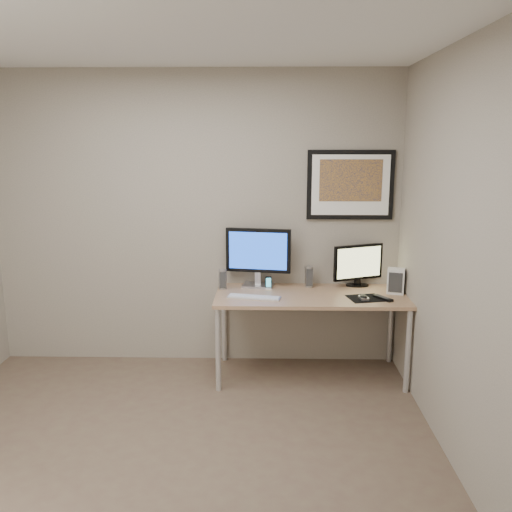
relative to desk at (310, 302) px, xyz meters
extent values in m
plane|color=brown|center=(-1.00, -1.35, -0.66)|extent=(3.60, 3.60, 0.00)
plane|color=white|center=(-1.00, -1.35, 1.94)|extent=(3.60, 3.60, 0.00)
plane|color=gray|center=(-1.00, 0.35, 0.64)|extent=(3.60, 0.00, 3.60)
plane|color=gray|center=(0.80, -1.35, 0.64)|extent=(0.00, 3.40, 3.40)
cube|color=olive|center=(0.00, 0.00, 0.05)|extent=(1.60, 0.70, 0.03)
cylinder|color=silver|center=(-0.76, -0.31, -0.31)|extent=(0.04, 0.04, 0.70)
cylinder|color=silver|center=(-0.76, 0.31, -0.31)|extent=(0.04, 0.04, 0.70)
cylinder|color=silver|center=(0.76, -0.31, -0.31)|extent=(0.04, 0.04, 0.70)
cylinder|color=silver|center=(0.76, 0.31, -0.31)|extent=(0.04, 0.04, 0.70)
cube|color=black|center=(0.35, 0.33, 0.96)|extent=(0.75, 0.03, 0.60)
cube|color=white|center=(0.35, 0.32, 0.96)|extent=(0.67, 0.00, 0.52)
cube|color=orange|center=(0.35, 0.31, 1.00)|extent=(0.54, 0.00, 0.36)
cube|color=#ABABB0|center=(-0.45, 0.23, 0.08)|extent=(0.29, 0.22, 0.02)
cube|color=#ABABB0|center=(-0.45, 0.23, 0.14)|extent=(0.06, 0.05, 0.11)
cube|color=black|center=(-0.45, 0.23, 0.39)|extent=(0.57, 0.13, 0.39)
cube|color=#0F3599|center=(-0.45, 0.21, 0.39)|extent=(0.50, 0.08, 0.33)
cube|color=black|center=(0.43, 0.27, 0.07)|extent=(0.23, 0.18, 0.02)
cube|color=black|center=(0.43, 0.27, 0.11)|extent=(0.06, 0.05, 0.05)
cube|color=black|center=(0.43, 0.27, 0.28)|extent=(0.45, 0.21, 0.31)
cube|color=#CBCA86|center=(0.43, 0.25, 0.28)|extent=(0.40, 0.17, 0.27)
cylinder|color=#ABABB0|center=(-0.76, 0.15, 0.15)|extent=(0.08, 0.08, 0.17)
cylinder|color=#ABABB0|center=(0.00, 0.24, 0.16)|extent=(0.07, 0.07, 0.18)
cube|color=black|center=(-0.36, 0.14, 0.12)|extent=(0.06, 0.06, 0.12)
cube|color=silver|center=(-0.48, -0.12, 0.07)|extent=(0.45, 0.20, 0.02)
cube|color=black|center=(0.44, -0.12, 0.07)|extent=(0.31, 0.29, 0.00)
ellipsoid|color=black|center=(0.42, -0.14, 0.09)|extent=(0.07, 0.11, 0.04)
cube|color=black|center=(0.58, -0.14, 0.08)|extent=(0.14, 0.19, 0.02)
cube|color=white|center=(0.72, 0.04, 0.17)|extent=(0.16, 0.14, 0.21)
camera|label=1|loc=(-0.36, -4.40, 1.34)|focal=38.00mm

